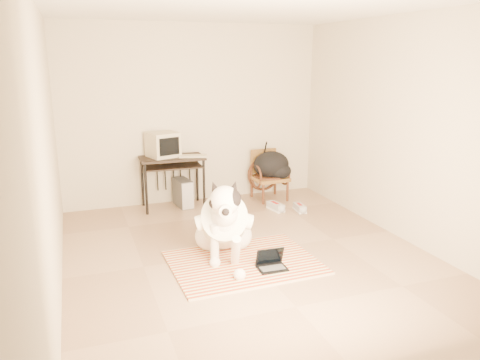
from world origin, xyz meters
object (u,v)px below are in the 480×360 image
dog (224,224)px  pc_tower (183,193)px  crt_monitor (163,145)px  computer_desk (172,164)px  backpack (273,166)px  rattan_chair (268,175)px  laptop (271,263)px

dog → pc_tower: dog is taller
dog → pc_tower: bearing=90.2°
crt_monitor → pc_tower: 0.79m
computer_desk → pc_tower: computer_desk is taller
crt_monitor → backpack: crt_monitor is taller
pc_tower → crt_monitor: bearing=168.6°
dog → computer_desk: size_ratio=1.47×
pc_tower → backpack: bearing=-6.0°
dog → pc_tower: size_ratio=2.98×
backpack → rattan_chair: bearing=116.7°
computer_desk → backpack: backpack is taller
crt_monitor → pc_tower: bearing=-11.4°
laptop → pc_tower: 2.53m
backpack → crt_monitor: bearing=173.1°
dog → backpack: 2.34m
dog → crt_monitor: 2.15m
dog → laptop: bearing=-53.6°
laptop → pc_tower: pc_tower is taller
pc_tower → backpack: 1.47m
computer_desk → rattan_chair: 1.55m
backpack → laptop: bearing=-114.0°
dog → computer_desk: (-0.16, 1.98, 0.27)m
computer_desk → backpack: (1.57, -0.13, -0.12)m
computer_desk → rattan_chair: bearing=-1.7°
laptop → pc_tower: size_ratio=0.67×
laptop → rattan_chair: (1.01, 2.43, 0.32)m
pc_tower → rattan_chair: rattan_chair is taller
rattan_chair → dog: bearing=-125.3°
computer_desk → rattan_chair: size_ratio=1.22×
laptop → computer_desk: size_ratio=0.33×
crt_monitor → rattan_chair: crt_monitor is taller
rattan_chair → computer_desk: bearing=178.3°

